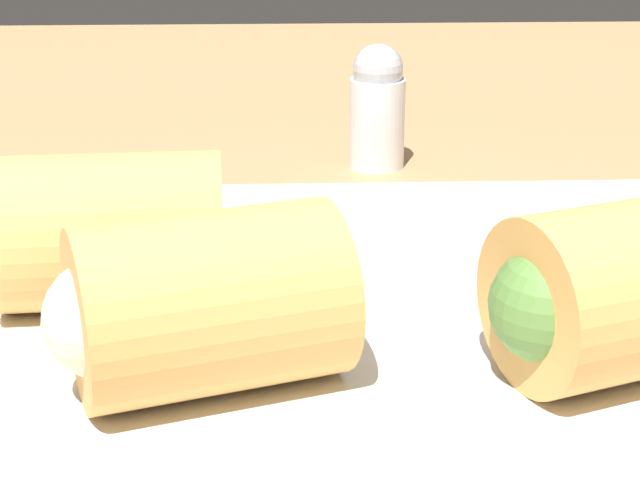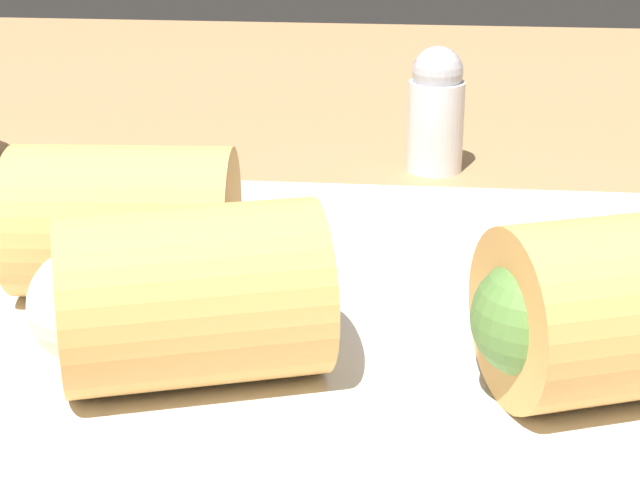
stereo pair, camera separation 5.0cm
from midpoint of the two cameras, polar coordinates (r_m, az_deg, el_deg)
name	(u,v)px [view 2 (the right image)]	position (r cm, az deg, el deg)	size (l,w,h in cm)	color
table_surface	(405,399)	(38.52, 8.30, -8.51)	(180.00, 140.00, 2.00)	#A87F54
serving_plate	(320,314)	(40.31, 3.56, -4.06)	(34.67, 26.87, 1.50)	white
roll_front_left	(602,308)	(34.14, 18.93, -3.56)	(9.63, 8.14, 5.65)	#DBA356
roll_front_right	(165,297)	(33.10, -4.01, -3.17)	(9.62, 7.91, 5.65)	#DBA356
roll_back_left	(101,221)	(39.68, -8.09, 0.92)	(9.26, 6.15, 5.65)	#DBA356
salt_shaker	(430,110)	(59.23, 8.32, 6.86)	(3.09, 3.09, 6.92)	silver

